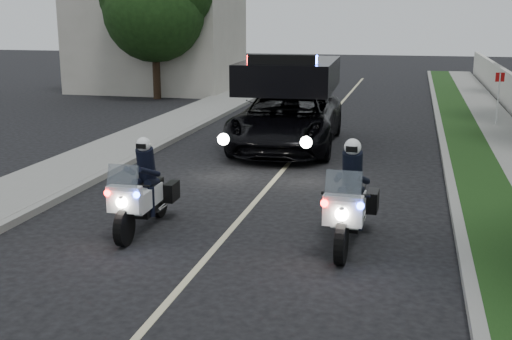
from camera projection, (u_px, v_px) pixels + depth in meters
The scene contains 14 objects.
curb_right at pixel (449, 175), 15.64m from camera, with size 0.20×60.00×0.15m, color gray.
grass_verge at pixel (479, 176), 15.48m from camera, with size 1.20×60.00×0.16m, color #193814.
curb_left at pixel (138, 157), 17.55m from camera, with size 0.20×60.00×0.15m, color gray.
sidewalk_left at pixel (101, 155), 17.80m from camera, with size 2.00×60.00×0.16m, color gray.
building_far at pixel (157, 23), 33.21m from camera, with size 8.00×6.00×7.00m, color #A8A396.
lane_marking at pixel (284, 168), 16.61m from camera, with size 0.12×50.00×0.01m, color #BFB78C.
police_moto_left at pixel (144, 230), 11.87m from camera, with size 0.71×2.03×1.73m, color silver, non-canonical shape.
police_moto_right at pixel (348, 244), 11.10m from camera, with size 0.76×2.17×1.85m, color silver, non-canonical shape.
police_suv at pixel (287, 147), 19.30m from camera, with size 2.89×6.23×3.03m, color black.
bicycle at pixel (262, 115), 25.45m from camera, with size 0.63×1.80×0.94m, color black.
cyclist at pixel (262, 115), 25.45m from camera, with size 0.56×0.38×1.57m, color black.
sign_post at pixel (495, 129), 22.32m from camera, with size 0.32×0.32×2.03m, color #B3130C, non-canonical shape.
tree_left_near at pixel (157, 99), 30.45m from camera, with size 4.78×4.78×7.96m, color #1A3C14, non-canonical shape.
tree_left_far at pixel (167, 89), 34.50m from camera, with size 6.08×6.08×10.14m, color black, non-canonical shape.
Camera 1 is at (3.14, -5.86, 3.87)m, focal length 44.91 mm.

